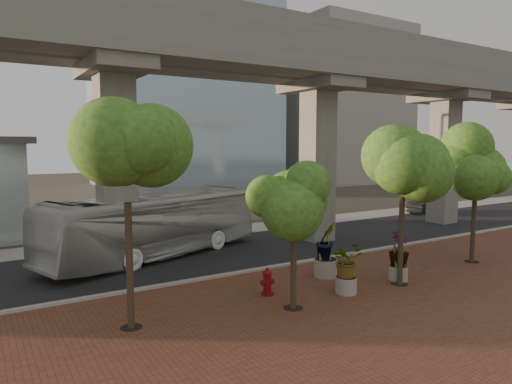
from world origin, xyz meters
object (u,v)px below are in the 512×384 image
planter_front (347,262)px  fire_hydrant (267,282)px  parked_car (425,205)px  transit_bus (155,225)px

planter_front → fire_hydrant: bearing=151.5°
parked_car → planter_front: planter_front is taller
transit_bus → parked_car: size_ratio=2.94×
fire_hydrant → parked_car: bearing=25.1°
transit_bus → fire_hydrant: size_ratio=11.54×
parked_car → planter_front: (-20.53, -12.39, 0.61)m
transit_bus → fire_hydrant: 8.36m
parked_car → transit_bus: bearing=84.2°
fire_hydrant → planter_front: 3.17m
transit_bus → parked_car: bearing=-102.9°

